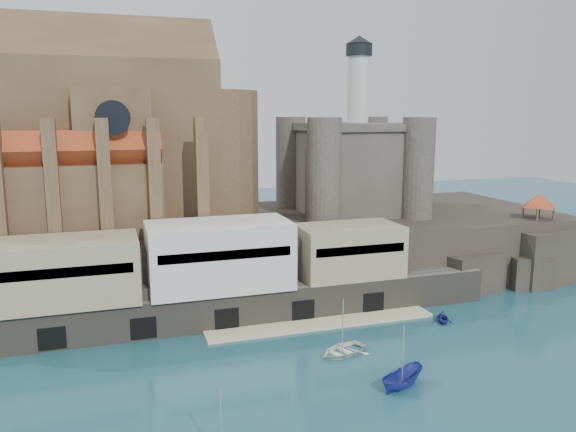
# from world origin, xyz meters

# --- Properties ---
(ground) EXTENTS (300.00, 300.00, 0.00)m
(ground) POSITION_xyz_m (0.00, 0.00, 0.00)
(ground) COLOR #194954
(ground) RESTS_ON ground
(promontory) EXTENTS (100.00, 36.00, 10.00)m
(promontory) POSITION_xyz_m (-0.19, 39.37, 4.92)
(promontory) COLOR black
(promontory) RESTS_ON ground
(quay) EXTENTS (70.00, 12.00, 13.05)m
(quay) POSITION_xyz_m (-10.19, 23.07, 6.07)
(quay) COLOR #5D564A
(quay) RESTS_ON ground
(church) EXTENTS (47.00, 25.93, 30.51)m
(church) POSITION_xyz_m (-24.13, 41.85, 22.13)
(church) COLOR brown
(church) RESTS_ON promontory
(castle_keep) EXTENTS (21.20, 21.20, 29.30)m
(castle_keep) POSITION_xyz_m (16.08, 41.08, 18.31)
(castle_keep) COLOR #453E36
(castle_keep) RESTS_ON promontory
(rock_outcrop) EXTENTS (14.50, 10.50, 8.70)m
(rock_outcrop) POSITION_xyz_m (42.00, 25.84, 4.02)
(rock_outcrop) COLOR black
(rock_outcrop) RESTS_ON ground
(pavilion) EXTENTS (6.40, 6.40, 5.40)m
(pavilion) POSITION_xyz_m (42.00, 26.00, 12.73)
(pavilion) COLOR brown
(pavilion) RESTS_ON rock_outcrop
(boat_2) EXTENTS (2.85, 2.82, 5.62)m
(boat_2) POSITION_xyz_m (3.38, -0.05, 0.00)
(boat_2) COLOR navy
(boat_2) RESTS_ON ground
(boat_6) EXTENTS (2.89, 4.61, 6.24)m
(boat_6) POSITION_xyz_m (0.98, 9.07, 0.00)
(boat_6) COLOR white
(boat_6) RESTS_ON ground
(boat_7) EXTENTS (3.39, 2.82, 3.37)m
(boat_7) POSITION_xyz_m (17.17, 14.00, 0.00)
(boat_7) COLOR navy
(boat_7) RESTS_ON ground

